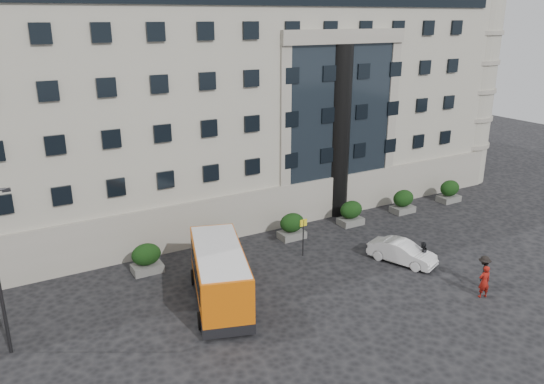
{
  "coord_description": "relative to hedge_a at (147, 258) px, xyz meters",
  "views": [
    {
      "loc": [
        -12.0,
        -21.28,
        14.85
      ],
      "look_at": [
        2.82,
        4.39,
        5.0
      ],
      "focal_mm": 35.0,
      "sensor_mm": 36.0,
      "label": 1
    }
  ],
  "objects": [
    {
      "name": "hedge_d",
      "position": [
        15.6,
        0.0,
        0.0
      ],
      "size": [
        1.8,
        1.26,
        1.84
      ],
      "color": "#5C5C59",
      "rests_on": "ground"
    },
    {
      "name": "hedge_b",
      "position": [
        5.2,
        0.0,
        0.0
      ],
      "size": [
        1.8,
        1.26,
        1.84
      ],
      "color": "#5C5C59",
      "rests_on": "ground"
    },
    {
      "name": "hedge_e",
      "position": [
        20.8,
        0.0,
        0.0
      ],
      "size": [
        1.8,
        1.26,
        1.84
      ],
      "color": "#5C5C59",
      "rests_on": "ground"
    },
    {
      "name": "pedestrian_c",
      "position": [
        16.19,
        -11.46,
        0.02
      ],
      "size": [
        1.42,
        1.24,
        1.91
      ],
      "primitive_type": "imported",
      "rotation": [
        0.0,
        0.0,
        3.68
      ],
      "color": "black",
      "rests_on": "ground"
    },
    {
      "name": "pedestrian_b",
      "position": [
        15.16,
        -7.72,
        -0.14
      ],
      "size": [
        0.88,
        0.76,
        1.57
      ],
      "primitive_type": "imported",
      "rotation": [
        0.0,
        0.0,
        3.38
      ],
      "color": "black",
      "rests_on": "ground"
    },
    {
      "name": "hedge_c",
      "position": [
        10.4,
        0.0,
        0.0
      ],
      "size": [
        1.8,
        1.26,
        1.84
      ],
      "color": "#5C5C59",
      "rests_on": "ground"
    },
    {
      "name": "minibus",
      "position": [
        2.36,
        -5.5,
        0.78
      ],
      "size": [
        4.74,
        7.88,
        3.11
      ],
      "rotation": [
        0.0,
        0.0,
        -0.31
      ],
      "color": "#D05A09",
      "rests_on": "ground"
    },
    {
      "name": "ground",
      "position": [
        4.0,
        -7.8,
        -0.93
      ],
      "size": [
        120.0,
        120.0,
        0.0
      ],
      "primitive_type": "plane",
      "color": "black",
      "rests_on": "ground"
    },
    {
      "name": "hedge_a",
      "position": [
        0.0,
        0.0,
        0.0
      ],
      "size": [
        1.8,
        1.26,
        1.84
      ],
      "color": "#5C5C59",
      "rests_on": "ground"
    },
    {
      "name": "civic_building",
      "position": [
        10.0,
        14.2,
        8.07
      ],
      "size": [
        44.0,
        24.0,
        18.0
      ],
      "primitive_type": "cube",
      "color": "#A5A192",
      "rests_on": "ground"
    },
    {
      "name": "white_taxi",
      "position": [
        14.36,
        -6.77,
        -0.22
      ],
      "size": [
        2.99,
        4.54,
        1.41
      ],
      "primitive_type": "imported",
      "rotation": [
        0.0,
        0.0,
        0.38
      ],
      "color": "silver",
      "rests_on": "ground"
    },
    {
      "name": "pedestrian_a",
      "position": [
        15.22,
        -12.29,
        0.02
      ],
      "size": [
        0.79,
        0.62,
        1.9
      ],
      "primitive_type": "imported",
      "rotation": [
        0.0,
        0.0,
        2.87
      ],
      "color": "maroon",
      "rests_on": "ground"
    },
    {
      "name": "bus_stop_sign",
      "position": [
        9.5,
        -2.8,
        0.8
      ],
      "size": [
        0.5,
        0.08,
        2.52
      ],
      "color": "#262628",
      "rests_on": "ground"
    },
    {
      "name": "hedge_f",
      "position": [
        26.0,
        0.0,
        0.0
      ],
      "size": [
        1.8,
        1.26,
        1.84
      ],
      "color": "#5C5C59",
      "rests_on": "ground"
    },
    {
      "name": "entrance_column",
      "position": [
        16.0,
        2.5,
        5.57
      ],
      "size": [
        1.8,
        1.8,
        13.0
      ],
      "primitive_type": "cylinder",
      "color": "black",
      "rests_on": "ground"
    }
  ]
}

